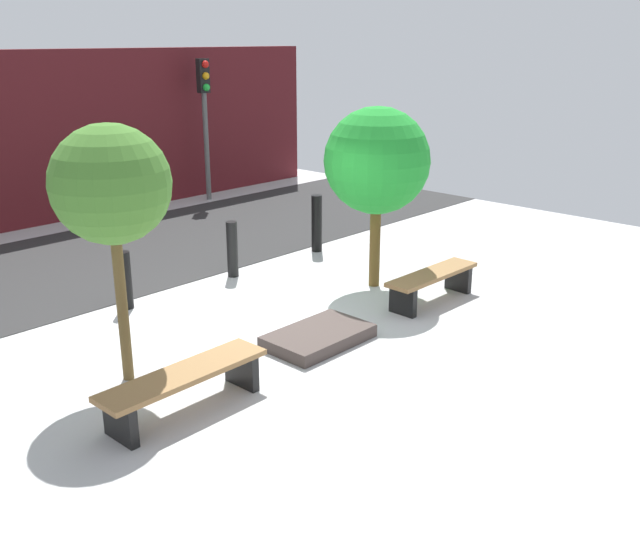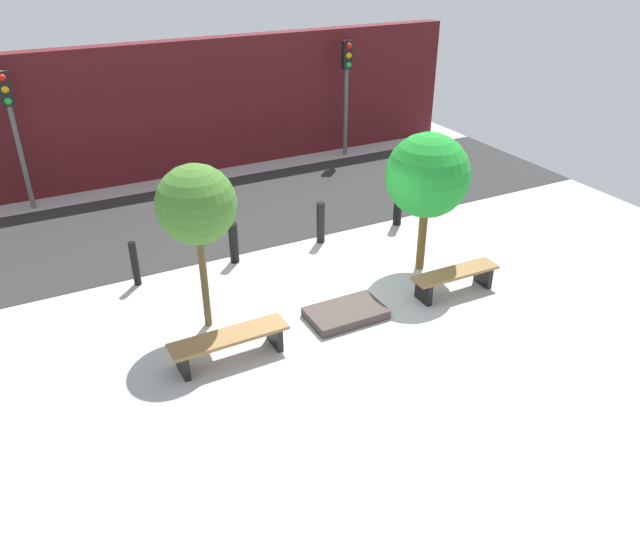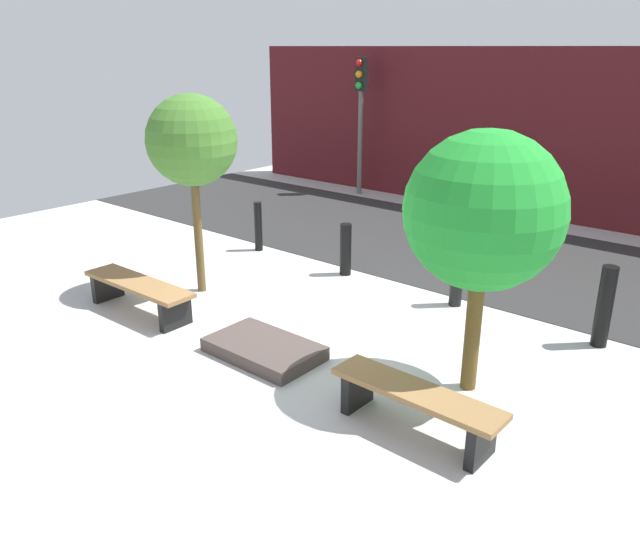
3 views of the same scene
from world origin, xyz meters
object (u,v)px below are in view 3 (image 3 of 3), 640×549
planter_bed (264,349)px  traffic_light_west (361,101)px  bollard_right (604,307)px  bollard_center (457,275)px  tree_behind_right_bench (484,212)px  bench_left (139,290)px  bench_right (416,402)px  tree_behind_left_bench (192,141)px  bollard_left (346,250)px  bollard_far_left (258,226)px

planter_bed → traffic_light_west: bearing=119.4°
traffic_light_west → bollard_right: bearing=-33.6°
bollard_center → tree_behind_right_bench: bearing=-58.0°
bench_left → planter_bed: 2.29m
bench_right → traffic_light_west: bearing=130.5°
tree_behind_left_bench → bollard_right: 5.95m
bollard_right → bollard_center: bearing=180.0°
tree_behind_left_bench → bollard_left: bearing=58.0°
bollard_far_left → planter_bed: bearing=-43.8°
tree_behind_left_bench → tree_behind_right_bench: (4.54, 0.00, -0.29)m
tree_behind_left_bench → bollard_center: size_ratio=3.15×
bench_left → bollard_center: size_ratio=2.08×
bench_left → traffic_light_west: (-2.20, 8.12, 1.97)m
bollard_right → tree_behind_left_bench: bearing=-159.3°
bollard_left → bollard_center: (2.03, 0.00, 0.04)m
bench_left → traffic_light_west: traffic_light_west is taller
tree_behind_left_bench → bollard_center: 4.26m
planter_bed → tree_behind_left_bench: (-2.27, 0.92, 2.20)m
tree_behind_left_bench → tree_behind_right_bench: bearing=0.0°
bollard_left → bollard_right: bollard_right is taller
tree_behind_right_bench → bollard_left: bearing=148.6°
bollard_far_left → bollard_left: size_ratio=1.06×
bench_right → bollard_right: 3.22m
tree_behind_right_bench → traffic_light_west: traffic_light_west is taller
tree_behind_left_bench → tree_behind_right_bench: size_ratio=1.05×
bench_left → bollard_left: size_ratio=2.26×
planter_bed → bench_right: bearing=-5.0°
bollard_center → bollard_right: (2.03, 0.00, 0.06)m
bench_right → bollard_right: (0.78, 3.12, 0.19)m
bollard_left → bench_right: bearing=-43.5°
bollard_left → bollard_right: size_ratio=0.82×
planter_bed → bollard_left: 3.11m
bench_left → planter_bed: bearing=4.2°
bench_left → bollard_right: bearing=29.6°
tree_behind_right_bench → bollard_left: (-3.29, 2.01, -1.57)m
planter_bed → tree_behind_right_bench: bearing=22.0°
tree_behind_right_bench → bollard_right: (0.78, 2.01, -1.47)m
bench_right → tree_behind_right_bench: size_ratio=0.63×
bollard_left → bollard_right: 4.07m
bollard_far_left → bollard_left: 2.03m
bench_right → bollard_far_left: size_ratio=1.94×
bench_right → planter_bed: size_ratio=1.29×
tree_behind_right_bench → bollard_left: tree_behind_right_bench is taller
bench_right → bollard_right: bearing=76.9°
bench_left → bollard_far_left: bearing=103.1°
tree_behind_left_bench → bollard_center: (3.29, 2.01, -1.82)m
tree_behind_right_bench → traffic_light_west: (-6.74, 7.00, 0.31)m
bench_left → bench_right: (4.54, 0.00, -0.00)m
bench_left → bollard_left: bearing=67.3°
tree_behind_left_bench → bollard_right: (5.32, 2.01, -1.76)m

